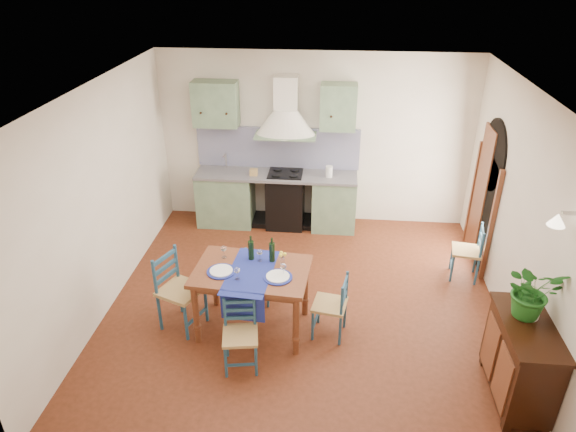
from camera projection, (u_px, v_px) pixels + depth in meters
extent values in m
plane|color=#401D0D|center=(303.00, 305.00, 6.71)|extent=(5.00, 5.00, 0.00)
cube|color=silver|center=(315.00, 140.00, 8.27)|extent=(5.00, 0.04, 2.80)
cube|color=gray|center=(226.00, 198.00, 8.56)|extent=(0.90, 0.60, 0.88)
cube|color=gray|center=(334.00, 203.00, 8.41)|extent=(0.70, 0.60, 0.88)
cube|color=black|center=(285.00, 201.00, 8.48)|extent=(0.60, 0.58, 0.88)
cube|color=slate|center=(276.00, 175.00, 8.28)|extent=(2.60, 0.64, 0.04)
cube|color=silver|center=(224.00, 173.00, 8.35)|extent=(0.45, 0.40, 0.03)
cylinder|color=silver|center=(226.00, 160.00, 8.44)|extent=(0.02, 0.02, 0.26)
cube|color=black|center=(285.00, 174.00, 8.25)|extent=(0.55, 0.48, 0.02)
cube|color=black|center=(277.00, 220.00, 8.72)|extent=(2.60, 0.50, 0.08)
cube|color=#090D4E|center=(278.00, 148.00, 8.35)|extent=(2.65, 0.05, 0.68)
cube|color=gray|center=(216.00, 104.00, 7.96)|extent=(0.70, 0.34, 0.70)
cube|color=gray|center=(338.00, 107.00, 7.80)|extent=(0.55, 0.34, 0.70)
cone|color=silver|center=(286.00, 123.00, 7.92)|extent=(0.96, 0.96, 0.40)
cube|color=silver|center=(286.00, 92.00, 7.79)|extent=(0.36, 0.30, 0.50)
cube|color=silver|center=(523.00, 219.00, 5.85)|extent=(0.04, 5.00, 2.80)
cube|color=black|center=(483.00, 209.00, 7.36)|extent=(0.03, 1.00, 1.65)
cylinder|color=black|center=(494.00, 155.00, 6.97)|extent=(0.03, 1.00, 1.00)
cube|color=brown|center=(491.00, 227.00, 6.88)|extent=(0.06, 0.06, 1.65)
cube|color=brown|center=(473.00, 193.00, 7.83)|extent=(0.06, 0.06, 1.65)
cube|color=brown|center=(480.00, 193.00, 7.48)|extent=(0.04, 0.55, 1.96)
cylinder|color=silver|center=(571.00, 213.00, 4.57)|extent=(0.15, 0.04, 0.04)
cone|color=#FFEDC6|center=(557.00, 220.00, 4.61)|extent=(0.16, 0.16, 0.12)
cube|color=silver|center=(101.00, 201.00, 6.27)|extent=(0.04, 5.00, 2.80)
cube|color=white|center=(307.00, 91.00, 5.41)|extent=(5.00, 5.00, 0.01)
cube|color=brown|center=(252.00, 272.00, 5.95)|extent=(1.39, 0.98, 0.05)
cube|color=brown|center=(252.00, 276.00, 5.98)|extent=(1.25, 0.84, 0.08)
cylinder|color=brown|center=(196.00, 315.00, 5.91)|extent=(0.08, 0.08, 0.79)
cylinder|color=brown|center=(215.00, 279.00, 6.55)|extent=(0.08, 0.08, 0.79)
cylinder|color=brown|center=(296.00, 326.00, 5.73)|extent=(0.08, 0.08, 0.79)
cylinder|color=brown|center=(305.00, 288.00, 6.37)|extent=(0.08, 0.08, 0.79)
cube|color=navy|center=(250.00, 272.00, 5.89)|extent=(0.57, 1.03, 0.01)
cube|color=navy|center=(242.00, 306.00, 5.63)|extent=(0.50, 0.05, 0.38)
cylinder|color=navy|center=(221.00, 271.00, 5.88)|extent=(0.33, 0.33, 0.01)
cylinder|color=white|center=(221.00, 271.00, 5.88)|extent=(0.26, 0.26, 0.01)
cylinder|color=navy|center=(278.00, 277.00, 5.78)|extent=(0.33, 0.33, 0.01)
cylinder|color=white|center=(278.00, 276.00, 5.78)|extent=(0.26, 0.26, 0.01)
cylinder|color=black|center=(251.00, 248.00, 6.06)|extent=(0.07, 0.07, 0.32)
cylinder|color=black|center=(272.00, 250.00, 6.02)|extent=(0.07, 0.07, 0.32)
cylinder|color=white|center=(282.00, 261.00, 6.00)|extent=(0.05, 0.05, 0.10)
sphere|color=gold|center=(282.00, 254.00, 5.96)|extent=(0.10, 0.10, 0.10)
cylinder|color=navy|center=(226.00, 362.00, 5.49)|extent=(0.03, 0.03, 0.41)
cylinder|color=navy|center=(226.00, 328.00, 5.69)|extent=(0.03, 0.03, 0.81)
cylinder|color=navy|center=(256.00, 361.00, 5.51)|extent=(0.03, 0.03, 0.41)
cylinder|color=navy|center=(255.00, 327.00, 5.71)|extent=(0.03, 0.03, 0.81)
cube|color=tan|center=(240.00, 336.00, 5.54)|extent=(0.44, 0.44, 0.04)
cube|color=navy|center=(240.00, 318.00, 5.63)|extent=(0.34, 0.08, 0.04)
cube|color=navy|center=(240.00, 310.00, 5.58)|extent=(0.34, 0.08, 0.04)
cube|color=navy|center=(239.00, 302.00, 5.53)|extent=(0.34, 0.08, 0.04)
cube|color=navy|center=(241.00, 365.00, 5.52)|extent=(0.32, 0.08, 0.02)
cylinder|color=navy|center=(280.00, 281.00, 6.83)|extent=(0.03, 0.03, 0.41)
cylinder|color=navy|center=(268.00, 281.00, 6.50)|extent=(0.03, 0.03, 0.80)
cylinder|color=navy|center=(260.00, 275.00, 6.97)|extent=(0.03, 0.03, 0.41)
cylinder|color=navy|center=(247.00, 274.00, 6.64)|extent=(0.03, 0.03, 0.80)
cube|color=tan|center=(264.00, 270.00, 6.68)|extent=(0.49, 0.49, 0.04)
cube|color=navy|center=(257.00, 269.00, 6.50)|extent=(0.32, 0.16, 0.04)
cube|color=navy|center=(257.00, 262.00, 6.46)|extent=(0.32, 0.16, 0.04)
cube|color=navy|center=(256.00, 255.00, 6.41)|extent=(0.32, 0.16, 0.04)
cube|color=navy|center=(270.00, 281.00, 6.92)|extent=(0.30, 0.16, 0.02)
cylinder|color=navy|center=(186.00, 323.00, 6.01)|extent=(0.04, 0.04, 0.51)
cylinder|color=navy|center=(157.00, 296.00, 6.06)|extent=(0.04, 0.04, 0.99)
cylinder|color=navy|center=(206.00, 304.00, 6.32)|extent=(0.04, 0.04, 0.51)
cylinder|color=navy|center=(179.00, 279.00, 6.37)|extent=(0.04, 0.04, 0.99)
cube|color=tan|center=(181.00, 290.00, 6.12)|extent=(0.60, 0.60, 0.04)
cube|color=navy|center=(167.00, 276.00, 6.14)|extent=(0.19, 0.40, 0.05)
cube|color=navy|center=(165.00, 267.00, 6.08)|extent=(0.19, 0.40, 0.05)
cube|color=navy|center=(164.00, 258.00, 6.01)|extent=(0.19, 0.40, 0.05)
cube|color=navy|center=(197.00, 317.00, 6.19)|extent=(0.18, 0.38, 0.03)
cylinder|color=navy|center=(319.00, 309.00, 6.30)|extent=(0.03, 0.03, 0.42)
cylinder|color=navy|center=(346.00, 300.00, 6.13)|extent=(0.03, 0.03, 0.82)
cylinder|color=navy|center=(313.00, 326.00, 6.02)|extent=(0.03, 0.03, 0.42)
cylinder|color=navy|center=(341.00, 317.00, 5.85)|extent=(0.03, 0.03, 0.82)
cube|color=tan|center=(330.00, 305.00, 6.02)|extent=(0.44, 0.44, 0.04)
cube|color=navy|center=(344.00, 299.00, 5.93)|extent=(0.08, 0.34, 0.04)
cube|color=navy|center=(344.00, 291.00, 5.88)|extent=(0.08, 0.34, 0.04)
cube|color=navy|center=(345.00, 283.00, 5.83)|extent=(0.08, 0.34, 0.04)
cube|color=navy|center=(316.00, 320.00, 6.19)|extent=(0.08, 0.33, 0.02)
cylinder|color=navy|center=(452.00, 257.00, 7.37)|extent=(0.03, 0.03, 0.42)
cylinder|color=navy|center=(478.00, 248.00, 7.21)|extent=(0.03, 0.03, 0.81)
cylinder|color=navy|center=(452.00, 269.00, 7.10)|extent=(0.03, 0.03, 0.42)
cylinder|color=navy|center=(479.00, 260.00, 6.93)|extent=(0.03, 0.03, 0.81)
cube|color=tan|center=(466.00, 251.00, 7.10)|extent=(0.44, 0.44, 0.04)
cube|color=navy|center=(480.00, 245.00, 7.01)|extent=(0.08, 0.34, 0.04)
cube|color=navy|center=(481.00, 238.00, 6.96)|extent=(0.08, 0.34, 0.04)
cube|color=navy|center=(483.00, 231.00, 6.91)|extent=(0.08, 0.34, 0.04)
cube|color=navy|center=(451.00, 265.00, 7.26)|extent=(0.08, 0.33, 0.02)
cube|color=black|center=(521.00, 360.00, 5.13)|extent=(0.45, 1.00, 0.82)
cube|color=black|center=(530.00, 327.00, 4.93)|extent=(0.50, 1.05, 0.04)
cube|color=brown|center=(502.00, 378.00, 4.96)|extent=(0.02, 0.38, 0.63)
cube|color=brown|center=(490.00, 346.00, 5.37)|extent=(0.02, 0.38, 0.63)
cube|color=black|center=(506.00, 426.00, 4.96)|extent=(0.08, 0.08, 0.08)
cube|color=black|center=(484.00, 361.00, 5.74)|extent=(0.08, 0.08, 0.08)
cube|color=black|center=(543.00, 429.00, 4.94)|extent=(0.08, 0.08, 0.08)
cube|color=black|center=(516.00, 363.00, 5.71)|extent=(0.08, 0.08, 0.08)
imported|color=#1D5E1C|center=(532.00, 291.00, 4.93)|extent=(0.59, 0.53, 0.57)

